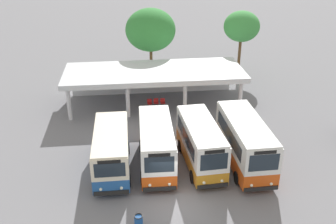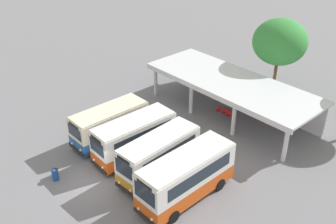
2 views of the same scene
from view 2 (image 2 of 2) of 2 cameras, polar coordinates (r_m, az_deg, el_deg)
The scene contains 11 objects.
ground_plane at distance 29.42m, azimuth -10.92°, elevation -10.10°, with size 180.00×180.00×0.00m, color slate.
city_bus_nearest_orange at distance 32.83m, azimuth -8.47°, elevation -1.61°, with size 2.43×6.63×3.01m.
city_bus_second_in_row at distance 30.69m, azimuth -4.91°, elevation -3.56°, with size 2.49×6.88×3.23m.
city_bus_middle_cream at distance 28.61m, azimuth -1.33°, elevation -6.19°, with size 2.56×6.77×3.26m.
city_bus_fourth_amber at distance 26.64m, azimuth 2.68°, elevation -9.17°, with size 2.55×7.46×3.41m.
terminal_canopy at distance 36.86m, azimuth 9.82°, elevation 3.76°, with size 16.58×6.20×3.40m.
waiting_chair_end_by_column at distance 37.06m, azimuth 7.38°, elevation 0.34°, with size 0.46×0.46×0.86m.
waiting_chair_second_from_end at distance 36.76m, azimuth 8.16°, elevation 0.02°, with size 0.46×0.46×0.86m.
waiting_chair_middle_seat at distance 36.38m, azimuth 8.83°, elevation -0.38°, with size 0.46×0.46×0.86m.
roadside_tree_behind_canopy at distance 40.38m, azimuth 15.92°, elevation 9.76°, with size 5.34×5.34×7.79m.
litter_bin_apron at distance 30.08m, azimuth -16.05°, elevation -8.72°, with size 0.49×0.49×0.90m.
Camera 2 is at (20.05, -10.77, 18.65)m, focal length 42.00 mm.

